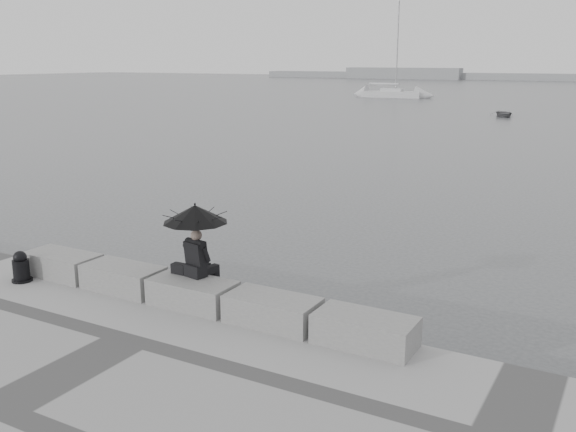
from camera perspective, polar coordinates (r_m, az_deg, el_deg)
The scene contains 11 objects.
ground at distance 12.56m, azimuth -7.07°, elevation -9.41°, with size 360.00×360.00×0.00m, color #414346.
stone_block_far_left at distance 14.20m, azimuth -19.42°, elevation -4.12°, with size 1.60×0.80×0.50m, color slate.
stone_block_left at distance 13.01m, azimuth -14.42°, elevation -5.38°, with size 1.60×0.80×0.50m, color slate.
stone_block_centre at distance 11.95m, azimuth -8.46°, elevation -6.81°, with size 1.60×0.80×0.50m, color slate.
stone_block_right at distance 11.05m, azimuth -1.38°, elevation -8.41°, with size 1.60×0.80×0.50m, color slate.
stone_block_far_right at distance 10.35m, azimuth 6.87°, elevation -10.09°, with size 1.60×0.80×0.50m, color slate.
seated_person at distance 11.80m, azimuth -8.25°, elevation -0.64°, with size 1.20×1.20×1.39m.
bag at distance 12.24m, azimuth -9.62°, elevation -4.63°, with size 0.30×0.17×0.19m, color black.
mooring_bollard at distance 14.16m, azimuth -22.64°, elevation -4.35°, with size 0.41×0.41×0.65m.
sailboat_left at distance 87.10m, azimuth 9.23°, elevation 10.70°, with size 8.03×2.92×12.90m.
dinghy at distance 60.23m, azimuth 18.63°, elevation 8.61°, with size 3.00×1.27×0.51m, color slate.
Camera 1 is at (6.94, -9.23, 4.92)m, focal length 40.00 mm.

